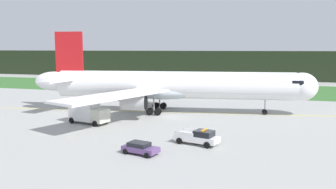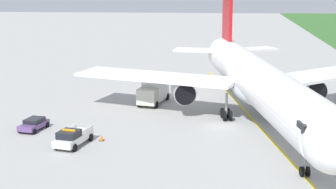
{
  "view_description": "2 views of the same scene",
  "coord_description": "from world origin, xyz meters",
  "px_view_note": "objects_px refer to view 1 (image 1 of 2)",
  "views": [
    {
      "loc": [
        16.53,
        -55.13,
        11.49
      ],
      "look_at": [
        -1.4,
        3.67,
        3.25
      ],
      "focal_mm": 37.07,
      "sensor_mm": 36.0,
      "label": 1
    },
    {
      "loc": [
        61.88,
        -2.1,
        17.68
      ],
      "look_at": [
        5.38,
        -5.84,
        4.82
      ],
      "focal_mm": 60.35,
      "sensor_mm": 36.0,
      "label": 2
    }
  ],
  "objects_px": {
    "airliner": "(169,86)",
    "staff_car": "(140,148)",
    "ops_pickup_truck": "(198,137)",
    "catering_truck": "(88,111)",
    "apron_cone": "(188,136)"
  },
  "relations": [
    {
      "from": "ops_pickup_truck",
      "to": "staff_car",
      "type": "bearing_deg",
      "value": -133.35
    },
    {
      "from": "ops_pickup_truck",
      "to": "catering_truck",
      "type": "xyz_separation_m",
      "value": [
        -18.69,
        6.54,
        0.99
      ]
    },
    {
      "from": "airliner",
      "to": "catering_truck",
      "type": "bearing_deg",
      "value": -125.83
    },
    {
      "from": "airliner",
      "to": "ops_pickup_truck",
      "type": "bearing_deg",
      "value": -63.71
    },
    {
      "from": "airliner",
      "to": "ops_pickup_truck",
      "type": "height_order",
      "value": "airliner"
    },
    {
      "from": "ops_pickup_truck",
      "to": "apron_cone",
      "type": "bearing_deg",
      "value": 126.1
    },
    {
      "from": "airliner",
      "to": "apron_cone",
      "type": "height_order",
      "value": "airliner"
    },
    {
      "from": "airliner",
      "to": "catering_truck",
      "type": "distance_m",
      "value": 15.95
    },
    {
      "from": "ops_pickup_truck",
      "to": "staff_car",
      "type": "xyz_separation_m",
      "value": [
        -5.28,
        -5.6,
        -0.2
      ]
    },
    {
      "from": "catering_truck",
      "to": "apron_cone",
      "type": "bearing_deg",
      "value": -13.21
    },
    {
      "from": "staff_car",
      "to": "apron_cone",
      "type": "relative_size",
      "value": 6.8
    },
    {
      "from": "ops_pickup_truck",
      "to": "staff_car",
      "type": "relative_size",
      "value": 1.32
    },
    {
      "from": "airliner",
      "to": "staff_car",
      "type": "distance_m",
      "value": 25.54
    },
    {
      "from": "airliner",
      "to": "catering_truck",
      "type": "relative_size",
      "value": 7.52
    },
    {
      "from": "airliner",
      "to": "ops_pickup_truck",
      "type": "relative_size",
      "value": 8.97
    }
  ]
}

